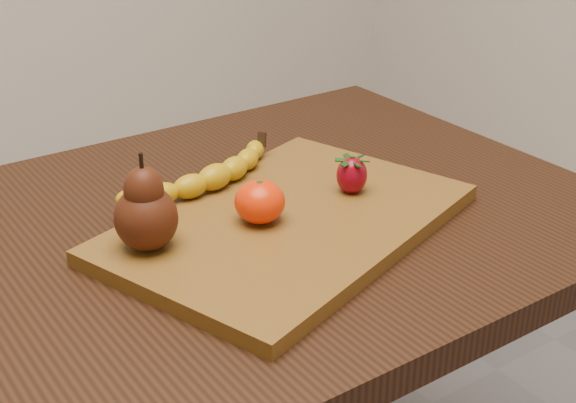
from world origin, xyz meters
TOP-DOWN VIEW (x-y plane):
  - table at (0.00, 0.00)m, footprint 1.00×0.70m
  - cutting_board at (0.05, -0.06)m, footprint 0.52×0.43m
  - banana at (0.02, 0.06)m, footprint 0.23×0.11m
  - pear at (-0.12, -0.04)m, footprint 0.10×0.10m
  - mandarin at (0.02, -0.06)m, footprint 0.07×0.07m
  - strawberry at (0.16, -0.05)m, footprint 0.05×0.05m

SIDE VIEW (x-z plane):
  - table at x=0.00m, z-range 0.28..1.04m
  - cutting_board at x=0.05m, z-range 0.76..0.78m
  - banana at x=0.02m, z-range 0.78..0.81m
  - strawberry at x=0.16m, z-range 0.78..0.83m
  - mandarin at x=0.02m, z-range 0.78..0.83m
  - pear at x=-0.12m, z-range 0.78..0.89m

